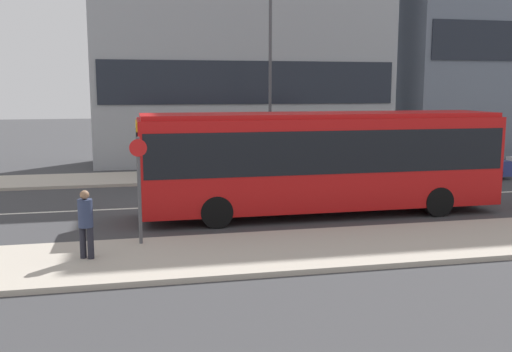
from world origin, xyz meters
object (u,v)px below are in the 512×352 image
object	(u,v)px
bus_stop_sign	(139,182)
street_lamp	(270,66)
pedestrian_near_stop	(86,220)
parked_car_0	(460,164)
city_bus	(321,156)

from	to	relation	value
bus_stop_sign	street_lamp	distance (m)	12.47
pedestrian_near_stop	street_lamp	world-z (taller)	street_lamp
parked_car_0	street_lamp	bearing A→B (deg)	167.58
city_bus	bus_stop_sign	distance (m)	6.47
pedestrian_near_stop	bus_stop_sign	xyz separation A→B (m)	(1.26, 1.05, 0.68)
city_bus	street_lamp	bearing A→B (deg)	89.23
parked_car_0	street_lamp	distance (m)	9.71
bus_stop_sign	street_lamp	xyz separation A→B (m)	(5.97, 10.43, 3.32)
parked_car_0	street_lamp	world-z (taller)	street_lamp
city_bus	street_lamp	world-z (taller)	street_lamp
pedestrian_near_stop	bus_stop_sign	bearing A→B (deg)	-112.86
parked_car_0	pedestrian_near_stop	distance (m)	18.41
bus_stop_sign	street_lamp	size ratio (longest dim) A/B	0.33
street_lamp	pedestrian_near_stop	bearing A→B (deg)	-122.18
city_bus	parked_car_0	distance (m)	10.42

